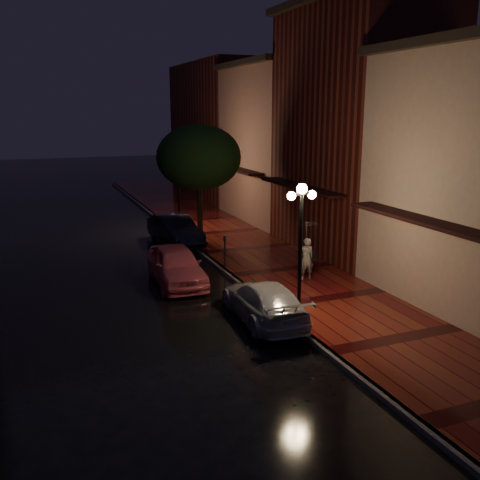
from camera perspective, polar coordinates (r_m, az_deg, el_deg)
name	(u,v)px	position (r m, az deg, el deg)	size (l,w,h in m)	color
ground	(232,279)	(21.56, -0.86, -4.15)	(120.00, 120.00, 0.00)	black
sidewalk	(282,271)	(22.40, 4.52, -3.29)	(4.50, 60.00, 0.15)	#4A0D0E
curb	(232,277)	(21.53, -0.86, -3.96)	(0.25, 60.00, 0.15)	#595451
storefront_mid	(358,135)	(25.59, 12.46, 10.92)	(5.00, 8.00, 11.00)	#511914
storefront_far	(281,146)	(32.56, 4.35, 9.98)	(5.00, 8.00, 9.00)	#8C5951
storefront_extra	(223,131)	(41.73, -1.83, 11.52)	(5.00, 12.00, 10.00)	#511914
streetlamp_near	(300,243)	(16.61, 6.46, -0.36)	(0.96, 0.36, 4.31)	black
streetlamp_far	(178,185)	(29.46, -6.59, 5.82)	(0.96, 0.36, 4.31)	black
street_tree	(199,159)	(26.48, -4.38, 8.56)	(4.16, 4.16, 5.80)	black
pink_car	(176,265)	(20.93, -6.82, -2.66)	(1.77, 4.39, 1.49)	#D55769
navy_car	(175,230)	(27.07, -6.94, 1.08)	(1.54, 4.43, 1.46)	black
silver_car	(264,301)	(17.28, 2.57, -6.54)	(1.78, 4.38, 1.27)	#B2B2BA
woman_with_umbrella	(307,241)	(20.76, 7.15, -0.11)	(0.97, 0.99, 2.33)	white
parking_meter	(225,248)	(22.44, -1.64, -0.86)	(0.15, 0.13, 1.35)	black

